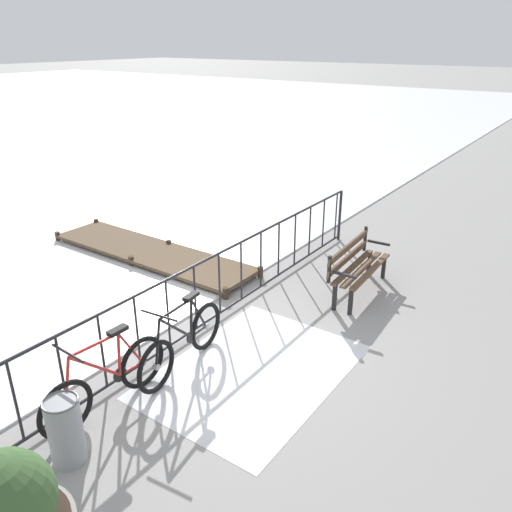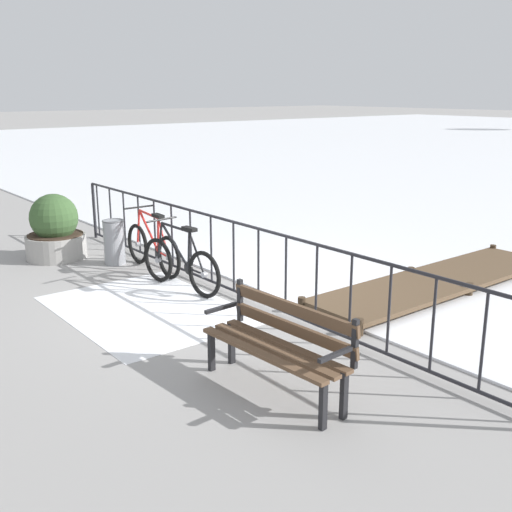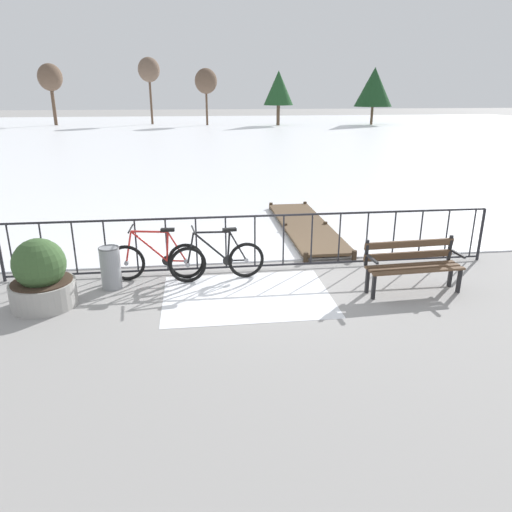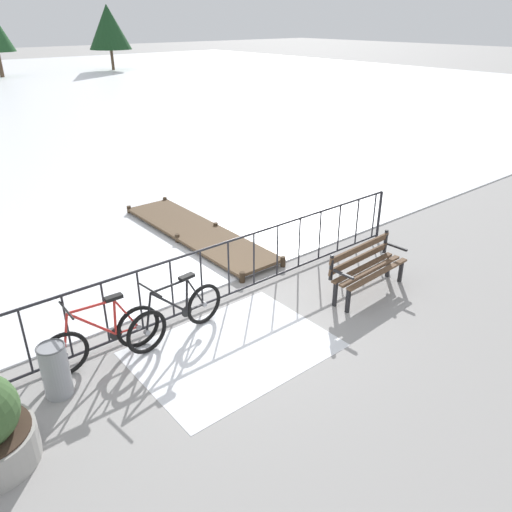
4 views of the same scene
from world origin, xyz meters
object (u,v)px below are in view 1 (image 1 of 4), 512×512
Objects in this scene: bicycle_second at (107,381)px; trash_bin at (65,430)px; bicycle_near_railing at (183,342)px; park_bench at (356,264)px.

trash_bin is at bearing -158.88° from bicycle_second.
park_bench is (3.21, -0.89, 0.14)m from bicycle_near_railing.
trash_bin is (-5.04, 0.75, -0.14)m from park_bench.
bicycle_near_railing is at bearing -8.33° from bicycle_second.
bicycle_second is 2.34× the size of trash_bin.
park_bench is 2.22× the size of trash_bin.
bicycle_second is 4.42m from park_bench.
park_bench reaches higher than trash_bin.
bicycle_second is (-1.08, 0.16, 0.00)m from bicycle_near_railing.
bicycle_second reaches higher than park_bench.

